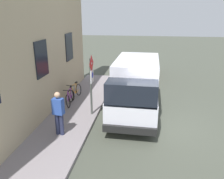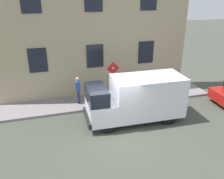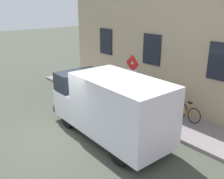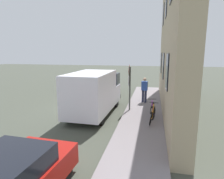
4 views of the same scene
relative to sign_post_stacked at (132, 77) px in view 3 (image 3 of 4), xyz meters
name	(u,v)px [view 3 (image 3 of 4)]	position (x,y,z in m)	size (l,w,h in m)	color
ground_plane	(70,131)	(-2.87, 0.64, -1.91)	(80.00, 80.00, 0.00)	#43473C
sidewalk_slab	(135,106)	(0.88, 0.64, -1.84)	(2.17, 14.92, 0.14)	gray
building_facade	(159,16)	(2.31, 0.64, 2.44)	(0.75, 12.92, 8.69)	tan
sign_post_stacked	(132,77)	(0.00, 0.00, 0.00)	(0.15, 0.56, 2.63)	#474C47
delivery_van	(110,105)	(-1.91, -0.79, -0.58)	(2.14, 5.38, 2.50)	white
bicycle_orange	(184,111)	(1.41, -1.84, -1.40)	(0.46, 1.71, 0.89)	black
bicycle_purple	(170,105)	(1.41, -1.07, -1.40)	(0.46, 1.72, 0.89)	black
pedestrian	(116,81)	(0.82, 2.00, -0.84)	(0.43, 0.31, 1.72)	#262B47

